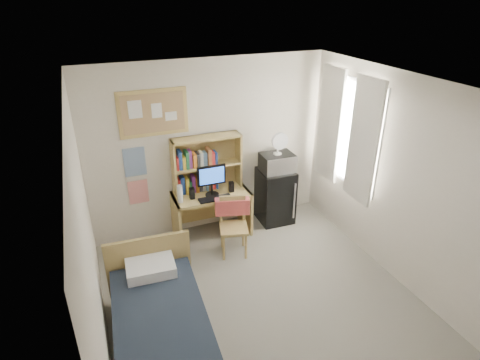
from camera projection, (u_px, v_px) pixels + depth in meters
name	position (u px, v px, depth m)	size (l,w,h in m)	color
floor	(268.00, 311.00, 4.75)	(3.60, 4.20, 0.02)	gray
ceiling	(277.00, 91.00, 3.61)	(3.60, 4.20, 0.02)	white
wall_back	(210.00, 148.00, 5.93)	(3.60, 0.04, 2.60)	silver
wall_left	(90.00, 254.00, 3.57)	(0.04, 4.20, 2.60)	silver
wall_right	(408.00, 186.00, 4.78)	(0.04, 4.20, 2.60)	silver
window_unit	(347.00, 132.00, 5.63)	(0.10, 1.40, 1.70)	white
curtain_left	(363.00, 142.00, 5.29)	(0.04, 0.55, 1.70)	white
curtain_right	(329.00, 124.00, 5.96)	(0.04, 0.55, 1.70)	white
bulletin_board	(153.00, 113.00, 5.38)	(0.94, 0.03, 0.64)	tan
poster_wave	(135.00, 162.00, 5.57)	(0.30, 0.01, 0.42)	#26579A
poster_japan	(138.00, 192.00, 5.78)	(0.28, 0.01, 0.36)	red
desk	(212.00, 214.00, 6.06)	(1.13, 0.56, 0.70)	#D5B667
desk_chair	(234.00, 228.00, 5.59)	(0.42, 0.42, 0.84)	tan
mini_fridge	(275.00, 196.00, 6.40)	(0.52, 0.52, 0.88)	black
bed	(163.00, 339.00, 4.03)	(0.95, 1.89, 0.52)	black
hutch	(207.00, 164.00, 5.85)	(1.01, 0.26, 0.83)	#D5B667
monitor	(212.00, 181.00, 5.76)	(0.42, 0.03, 0.44)	black
keyboard	(215.00, 199.00, 5.73)	(0.47, 0.15, 0.02)	black
speaker_left	(192.00, 193.00, 5.72)	(0.07, 0.07, 0.17)	black
speaker_right	(231.00, 187.00, 5.92)	(0.07, 0.07, 0.16)	black
water_bottle	(180.00, 194.00, 5.61)	(0.08, 0.08, 0.26)	white
hoodie	(232.00, 206.00, 5.66)	(0.49, 0.15, 0.23)	#D0524F
microwave	(277.00, 163.00, 6.13)	(0.49, 0.37, 0.28)	silver
desk_fan	(278.00, 144.00, 6.00)	(0.25, 0.25, 0.32)	white
pillow	(151.00, 268.00, 4.52)	(0.54, 0.38, 0.13)	white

